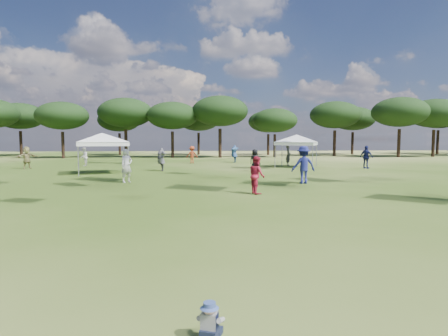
# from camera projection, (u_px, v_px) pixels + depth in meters

# --- Properties ---
(tree_line) EXTENTS (108.78, 17.63, 7.77)m
(tree_line) POSITION_uv_depth(u_px,v_px,m) (211.00, 115.00, 48.93)
(tree_line) COLOR black
(tree_line) RESTS_ON ground
(tent_left) EXTENTS (6.16, 6.16, 2.98)m
(tent_left) POSITION_uv_depth(u_px,v_px,m) (102.00, 135.00, 24.50)
(tent_left) COLOR gray
(tent_left) RESTS_ON ground
(tent_right) EXTENTS (5.61, 5.61, 2.93)m
(tent_right) POSITION_uv_depth(u_px,v_px,m) (297.00, 136.00, 30.05)
(tent_right) COLOR gray
(tent_right) RESTS_ON ground
(toddler) EXTENTS (0.34, 0.36, 0.45)m
(toddler) POSITION_uv_depth(u_px,v_px,m) (210.00, 323.00, 4.19)
(toddler) COLOR black
(toddler) RESTS_ON ground
(festival_crowd) EXTENTS (29.35, 22.51, 1.92)m
(festival_crowd) POSITION_uv_depth(u_px,v_px,m) (168.00, 159.00, 26.29)
(festival_crowd) COLOR black
(festival_crowd) RESTS_ON ground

